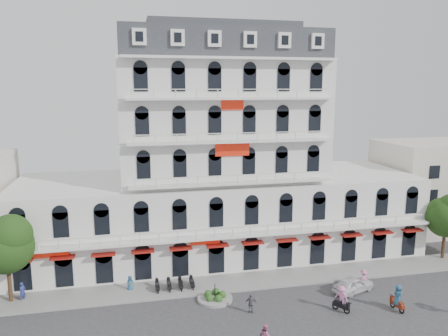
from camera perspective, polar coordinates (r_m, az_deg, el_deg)
The scene contains 15 objects.
ground at distance 37.09m, azimuth 5.62°, elevation -20.46°, with size 120.00×120.00×0.00m, color #38383A.
sidewalk at distance 44.70m, azimuth 1.93°, elevation -14.66°, with size 53.00×4.00×0.16m, color gray.
main_building at distance 50.09m, azimuth -0.55°, elevation -0.02°, with size 45.00×15.00×25.80m.
flank_building_east at distance 65.60m, azimuth 25.65°, elevation -2.10°, with size 14.00×10.00×12.00m, color beige.
traffic_island at distance 41.39m, azimuth -1.19°, elevation -16.53°, with size 3.20×3.20×1.60m.
parked_scooter_row at distance 43.55m, azimuth -6.43°, elevation -15.55°, with size 4.40×1.80×1.10m, color black, non-canonical shape.
tree_west_inner at distance 43.23m, azimuth -26.55°, elevation -8.68°, with size 4.76×4.76×8.25m.
tree_east_inner at distance 54.55m, azimuth 27.09°, elevation -5.43°, with size 4.40×4.37×7.57m.
parked_car at distance 44.38m, azimuth 16.53°, elevation -14.36°, with size 1.74×4.33×1.47m, color silver.
rider_east at distance 42.06m, azimuth 21.75°, elevation -15.42°, with size 0.72×1.70×2.36m.
rider_center at distance 40.38m, azimuth 15.08°, elevation -16.06°, with size 1.24×1.48×2.34m.
pedestrian_left at distance 43.69m, azimuth -12.17°, elevation -14.54°, with size 0.74×0.48×1.51m, color #28577A.
pedestrian_mid at distance 39.12m, azimuth 3.56°, elevation -17.22°, with size 1.03×0.43×1.76m, color slate.
pedestrian_right at distance 45.32m, azimuth 17.74°, elevation -13.63°, with size 1.20×0.69×1.86m, color pink.
pedestrian_far at distance 44.72m, azimuth -24.82°, elevation -14.48°, with size 0.66×0.44×1.82m, color navy.
Camera 1 is at (-10.17, -30.22, 18.95)m, focal length 35.00 mm.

